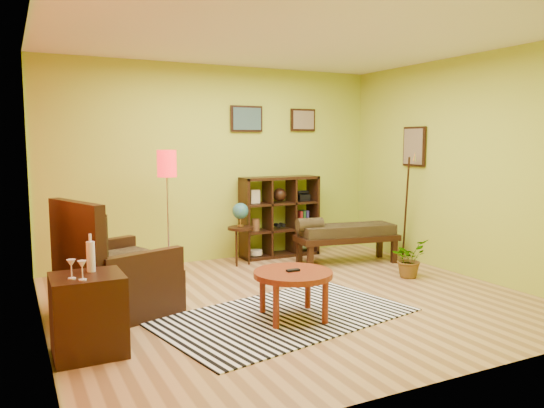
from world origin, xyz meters
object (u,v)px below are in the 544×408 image
cube_shelf (280,216)px  bench (344,233)px  side_cabinet (88,314)px  potted_plant (409,262)px  globe_table (240,218)px  floor_lamp (167,175)px  armchair (113,279)px  coffee_table (293,278)px

cube_shelf → bench: 1.04m
side_cabinet → potted_plant: 4.07m
side_cabinet → globe_table: size_ratio=1.11×
floor_lamp → cube_shelf: size_ratio=1.35×
bench → potted_plant: (0.30, -1.02, -0.24)m
armchair → potted_plant: (3.63, -0.20, -0.16)m
globe_table → cube_shelf: (0.77, 0.27, -0.06)m
coffee_table → side_cabinet: 1.90m
floor_lamp → potted_plant: 3.23m
side_cabinet → potted_plant: bearing=10.9°
armchair → globe_table: armchair is taller
coffee_table → bench: bench is taller
cube_shelf → potted_plant: (0.88, -1.86, -0.41)m
bench → coffee_table: bearing=-135.6°
coffee_table → bench: 2.51m
globe_table → cube_shelf: 0.82m
armchair → potted_plant: bearing=-3.1°
armchair → cube_shelf: cube_shelf is taller
side_cabinet → armchair: bearing=69.2°
side_cabinet → globe_table: bearing=45.1°
armchair → floor_lamp: bearing=50.6°
side_cabinet → cube_shelf: bearing=40.1°
side_cabinet → potted_plant: side_cabinet is taller
floor_lamp → potted_plant: bearing=-24.2°
coffee_table → armchair: bearing=148.6°
bench → side_cabinet: bearing=-154.2°
coffee_table → potted_plant: (2.09, 0.74, -0.22)m
coffee_table → globe_table: bearing=79.2°
globe_table → floor_lamp: bearing=-162.9°
side_cabinet → coffee_table: bearing=0.8°
coffee_table → potted_plant: size_ratio=1.58×
potted_plant → globe_table: bearing=136.1°
side_cabinet → cube_shelf: (3.11, 2.62, 0.27)m
globe_table → potted_plant: bearing=-43.9°
coffee_table → cube_shelf: cube_shelf is taller
armchair → floor_lamp: 1.66m
floor_lamp → cube_shelf: bearing=18.1°
cube_shelf → bench: cube_shelf is taller
armchair → coffee_table: bearing=-31.4°
potted_plant → coffee_table: bearing=-160.5°
side_cabinet → floor_lamp: bearing=58.6°
side_cabinet → cube_shelf: cube_shelf is taller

